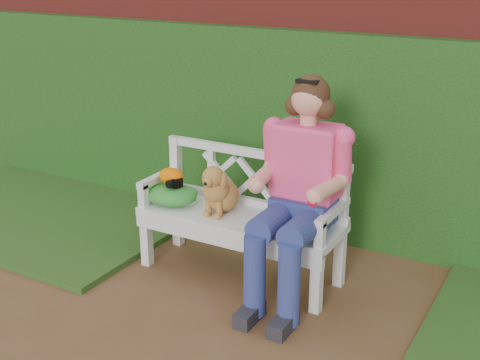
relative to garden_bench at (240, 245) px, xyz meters
The scene contains 11 objects.
ground 0.81m from the garden_bench, 68.59° to the right, with size 60.00×60.00×0.00m, color brown.
brick_wall 1.49m from the garden_bench, 76.55° to the left, with size 10.00×0.30×2.20m, color maroon.
ivy_hedge 1.17m from the garden_bench, 73.62° to the left, with size 10.00×0.18×1.70m, color #305E21.
grass_left 2.14m from the garden_bench, behind, with size 2.60×2.00×0.05m, color #274F1C.
garden_bench is the anchor object (origin of this frame).
seated_woman 0.74m from the garden_bench, ahead, with size 0.67×0.89×1.58m, color #E74953, non-canonical shape.
dog 0.46m from the garden_bench, behind, with size 0.26×0.35×0.38m, color #A76D47, non-canonical shape.
tennis_racket 0.62m from the garden_bench, behind, with size 0.53×0.22×0.03m, color white, non-canonical shape.
green_bag 0.65m from the garden_bench, behind, with size 0.42×0.33×0.14m, color #22682B, non-canonical shape.
camera_item 0.68m from the garden_bench, behind, with size 0.11×0.08×0.07m, color black.
baseball_glove 0.73m from the garden_bench, behind, with size 0.20×0.15×0.13m, color #EF6A00.
Camera 1 is at (1.82, -3.01, 2.29)m, focal length 48.00 mm.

